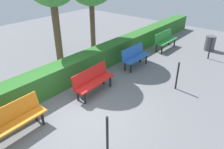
{
  "coord_description": "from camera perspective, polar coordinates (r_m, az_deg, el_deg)",
  "views": [
    {
      "loc": [
        3.29,
        3.81,
        3.92
      ],
      "look_at": [
        -1.71,
        -0.3,
        0.55
      ],
      "focal_mm": 34.67,
      "sensor_mm": 36.0,
      "label": 1
    }
  ],
  "objects": [
    {
      "name": "ground_plane",
      "position": [
        6.38,
        -7.81,
        -10.71
      ],
      "size": [
        23.09,
        23.09,
        0.0
      ],
      "primitive_type": "plane",
      "color": "slate"
    },
    {
      "name": "bench_green",
      "position": [
        11.3,
        13.82,
        8.98
      ],
      "size": [
        1.64,
        0.48,
        0.86
      ],
      "rotation": [
        0.0,
        0.0,
        -0.02
      ],
      "color": "#2D8C38",
      "rests_on": "ground_plane"
    },
    {
      "name": "bench_blue",
      "position": [
        9.02,
        6.02,
        4.91
      ],
      "size": [
        1.43,
        0.46,
        0.86
      ],
      "rotation": [
        0.0,
        0.0,
        -0.01
      ],
      "color": "blue",
      "rests_on": "ground_plane"
    },
    {
      "name": "bench_red",
      "position": [
        7.14,
        -5.05,
        -1.41
      ],
      "size": [
        1.63,
        0.54,
        0.86
      ],
      "rotation": [
        0.0,
        0.0,
        0.05
      ],
      "color": "red",
      "rests_on": "ground_plane"
    },
    {
      "name": "bench_orange",
      "position": [
        5.95,
        -24.52,
        -10.73
      ],
      "size": [
        1.6,
        0.53,
        0.86
      ],
      "rotation": [
        0.0,
        0.0,
        0.04
      ],
      "color": "orange",
      "rests_on": "ground_plane"
    },
    {
      "name": "hedge_row",
      "position": [
        7.99,
        -10.77,
        0.98
      ],
      "size": [
        19.09,
        0.69,
        0.84
      ],
      "primitive_type": "cube",
      "color": "#2D6B28",
      "rests_on": "ground_plane"
    },
    {
      "name": "railing_post_near",
      "position": [
        10.69,
        24.45,
        6.31
      ],
      "size": [
        0.06,
        0.06,
        1.0
      ],
      "primitive_type": "cylinder",
      "color": "black",
      "rests_on": "ground_plane"
    },
    {
      "name": "railing_post_mid",
      "position": [
        7.65,
        16.83,
        -0.36
      ],
      "size": [
        0.06,
        0.06,
        1.0
      ],
      "primitive_type": "cylinder",
      "color": "black",
      "rests_on": "ground_plane"
    },
    {
      "name": "railing_post_far",
      "position": [
        5.01,
        -1.25,
        -15.6
      ],
      "size": [
        0.06,
        0.06,
        1.0
      ],
      "primitive_type": "cylinder",
      "color": "black",
      "rests_on": "ground_plane"
    },
    {
      "name": "trash_bin",
      "position": [
        11.85,
        24.42,
        7.53
      ],
      "size": [
        0.48,
        0.48,
        0.72
      ],
      "primitive_type": "cylinder",
      "color": "#4C4C51",
      "rests_on": "ground_plane"
    }
  ]
}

